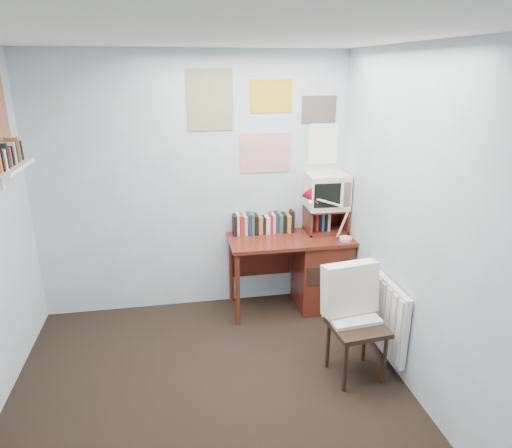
# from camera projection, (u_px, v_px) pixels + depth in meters

# --- Properties ---
(ground) EXTENTS (3.50, 3.50, 0.00)m
(ground) POSITION_uv_depth(u_px,v_px,m) (215.00, 422.00, 3.17)
(ground) COLOR black
(ground) RESTS_ON ground
(back_wall) EXTENTS (3.00, 0.02, 2.50)m
(back_wall) POSITION_uv_depth(u_px,v_px,m) (194.00, 186.00, 4.39)
(back_wall) COLOR silver
(back_wall) RESTS_ON ground
(right_wall) EXTENTS (0.02, 3.50, 2.50)m
(right_wall) POSITION_uv_depth(u_px,v_px,m) (436.00, 240.00, 3.01)
(right_wall) COLOR silver
(right_wall) RESTS_ON ground
(ceiling) EXTENTS (3.00, 3.50, 0.02)m
(ceiling) POSITION_uv_depth(u_px,v_px,m) (201.00, 33.00, 2.35)
(ceiling) COLOR white
(ceiling) RESTS_ON back_wall
(desk) EXTENTS (1.20, 0.55, 0.76)m
(desk) POSITION_uv_depth(u_px,v_px,m) (316.00, 269.00, 4.61)
(desk) COLOR maroon
(desk) RESTS_ON ground
(desk_chair) EXTENTS (0.49, 0.47, 0.87)m
(desk_chair) POSITION_uv_depth(u_px,v_px,m) (357.00, 327.00, 3.52)
(desk_chair) COLOR black
(desk_chair) RESTS_ON ground
(desk_lamp) EXTENTS (0.35, 0.32, 0.44)m
(desk_lamp) POSITION_uv_depth(u_px,v_px,m) (347.00, 219.00, 4.31)
(desk_lamp) COLOR red
(desk_lamp) RESTS_ON desk
(tv_riser) EXTENTS (0.40, 0.30, 0.25)m
(tv_riser) POSITION_uv_depth(u_px,v_px,m) (326.00, 220.00, 4.58)
(tv_riser) COLOR maroon
(tv_riser) RESTS_ON desk
(crt_tv) EXTENTS (0.40, 0.37, 0.37)m
(crt_tv) POSITION_uv_depth(u_px,v_px,m) (327.00, 189.00, 4.49)
(crt_tv) COLOR beige
(crt_tv) RESTS_ON tv_riser
(book_row) EXTENTS (0.60, 0.14, 0.22)m
(book_row) POSITION_uv_depth(u_px,v_px,m) (263.00, 223.00, 4.54)
(book_row) COLOR maroon
(book_row) RESTS_ON desk
(radiator) EXTENTS (0.09, 0.80, 0.60)m
(radiator) POSITION_uv_depth(u_px,v_px,m) (382.00, 310.00, 3.79)
(radiator) COLOR white
(radiator) RESTS_ON right_wall
(wall_shelf) EXTENTS (0.20, 0.62, 0.24)m
(wall_shelf) POSITION_uv_depth(u_px,v_px,m) (9.00, 168.00, 3.43)
(wall_shelf) COLOR white
(wall_shelf) RESTS_ON left_wall
(posters_back) EXTENTS (1.20, 0.01, 0.90)m
(posters_back) POSITION_uv_depth(u_px,v_px,m) (266.00, 121.00, 4.31)
(posters_back) COLOR white
(posters_back) RESTS_ON back_wall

